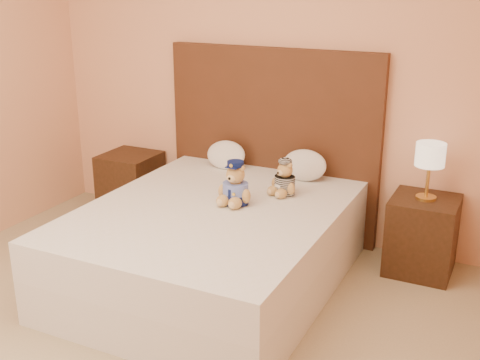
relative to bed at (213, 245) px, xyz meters
name	(u,v)px	position (x,y,z in m)	size (l,w,h in m)	color
room_walls	(136,20)	(0.00, -0.74, 1.53)	(4.04, 4.52, 2.72)	#ECA880
bed	(213,245)	(0.00, 0.00, 0.00)	(1.60, 2.00, 0.55)	white
headboard	(272,143)	(0.00, 1.01, 0.47)	(1.75, 0.08, 1.50)	#4A2716
nightstand_left	(131,184)	(-1.25, 0.80, 0.00)	(0.45, 0.45, 0.55)	#3C2113
nightstand_right	(422,235)	(1.25, 0.80, 0.00)	(0.45, 0.45, 0.55)	#3C2113
lamp	(430,158)	(1.25, 0.80, 0.57)	(0.20, 0.20, 0.40)	gold
teddy_police	(236,183)	(0.11, 0.14, 0.42)	(0.26, 0.25, 0.30)	tan
teddy_prisoner	(285,178)	(0.34, 0.45, 0.40)	(0.22, 0.21, 0.25)	tan
pillow_left	(226,154)	(-0.32, 0.83, 0.39)	(0.33, 0.21, 0.23)	white
pillow_right	(304,164)	(0.34, 0.83, 0.40)	(0.35, 0.22, 0.24)	white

